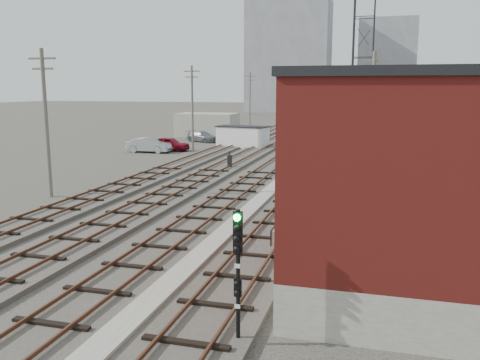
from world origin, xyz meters
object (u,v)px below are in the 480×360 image
at_px(car_silver, 149,145).
at_px(signal_mast, 238,269).
at_px(car_grey, 202,137).
at_px(car_red, 170,144).
at_px(switch_stand, 230,161).
at_px(site_trailer, 243,137).

bearing_deg(car_silver, signal_mast, -152.11).
height_order(signal_mast, car_grey, signal_mast).
bearing_deg(car_grey, signal_mast, -132.90).
bearing_deg(car_red, signal_mast, -153.84).
bearing_deg(car_silver, car_red, -38.21).
bearing_deg(switch_stand, signal_mast, -73.24).
height_order(signal_mast, switch_stand, signal_mast).
bearing_deg(car_grey, car_red, -155.37).
bearing_deg(switch_stand, car_grey, 115.35).
bearing_deg(site_trailer, switch_stand, -68.70).
relative_size(car_red, car_grey, 0.95).
xyz_separation_m(signal_mast, switch_stand, (-8.57, 28.10, -1.44)).
distance_m(car_silver, car_grey, 11.65).
xyz_separation_m(car_red, car_grey, (0.31, 9.57, -0.08)).
distance_m(signal_mast, car_silver, 41.50).
xyz_separation_m(car_silver, car_grey, (1.79, 11.51, -0.11)).
height_order(site_trailer, car_silver, site_trailer).
distance_m(site_trailer, car_silver, 10.80).
xyz_separation_m(car_red, car_silver, (-1.49, -1.94, 0.03)).
distance_m(car_red, car_silver, 2.45).
xyz_separation_m(switch_stand, site_trailer, (-3.00, 15.23, 0.57)).
bearing_deg(signal_mast, car_grey, 110.64).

